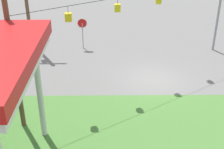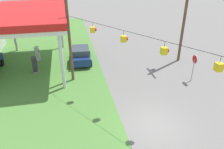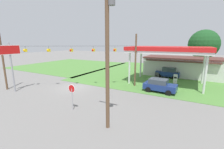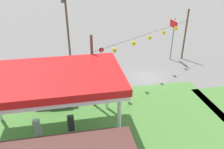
{
  "view_description": "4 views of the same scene",
  "coord_description": "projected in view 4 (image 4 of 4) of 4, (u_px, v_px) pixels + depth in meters",
  "views": [
    {
      "loc": [
        2.91,
        18.21,
        9.79
      ],
      "look_at": [
        2.77,
        3.34,
        2.09
      ],
      "focal_mm": 50.0,
      "sensor_mm": 36.0,
      "label": 1
    },
    {
      "loc": [
        -10.44,
        5.14,
        9.7
      ],
      "look_at": [
        4.67,
        1.94,
        1.6
      ],
      "focal_mm": 35.0,
      "sensor_mm": 36.0,
      "label": 2
    },
    {
      "loc": [
        14.69,
        -15.28,
        6.24
      ],
      "look_at": [
        4.79,
        2.71,
        1.89
      ],
      "focal_mm": 24.0,
      "sensor_mm": 36.0,
      "label": 3
    },
    {
      "loc": [
        9.05,
        23.63,
        12.93
      ],
      "look_at": [
        5.02,
        2.56,
        2.13
      ],
      "focal_mm": 35.0,
      "sensor_mm": 36.0,
      "label": 4
    }
  ],
  "objects": [
    {
      "name": "utility_pole_main",
      "position": [
        67.0,
        23.0,
        29.47
      ],
      "size": [
        2.2,
        0.44,
        10.65
      ],
      "color": "brown",
      "rests_on": "ground"
    },
    {
      "name": "fuel_pump_far",
      "position": [
        37.0,
        128.0,
        18.17
      ],
      "size": [
        0.71,
        0.56,
        1.6
      ],
      "color": "gray",
      "rests_on": "ground"
    },
    {
      "name": "fuel_pump_near",
      "position": [
        71.0,
        124.0,
        18.64
      ],
      "size": [
        0.71,
        0.56,
        1.6
      ],
      "color": "gray",
      "rests_on": "ground"
    },
    {
      "name": "ground_plane",
      "position": [
        147.0,
        77.0,
        28.06
      ],
      "size": [
        160.0,
        160.0,
        0.0
      ],
      "primitive_type": "plane",
      "color": "slate"
    },
    {
      "name": "stop_sign_overhead",
      "position": [
        173.0,
        30.0,
        31.31
      ],
      "size": [
        0.22,
        2.48,
        6.28
      ],
      "color": "gray",
      "rests_on": "ground"
    },
    {
      "name": "stop_sign_roadside",
      "position": [
        101.0,
        52.0,
        31.2
      ],
      "size": [
        0.8,
        0.08,
        2.5
      ],
      "rotation": [
        0.0,
        0.0,
        3.14
      ],
      "color": "#99999E",
      "rests_on": "ground"
    },
    {
      "name": "signal_span_gantry",
      "position": [
        149.0,
        46.0,
        26.21
      ],
      "size": [
        14.95,
        10.24,
        7.46
      ],
      "color": "brown",
      "rests_on": "ground"
    },
    {
      "name": "gas_station_canopy",
      "position": [
        47.0,
        80.0,
        16.42
      ],
      "size": [
        11.34,
        6.86,
        5.69
      ],
      "color": "silver",
      "rests_on": "ground"
    },
    {
      "name": "car_at_pumps_front",
      "position": [
        56.0,
        96.0,
        22.34
      ],
      "size": [
        4.12,
        2.27,
        1.71
      ],
      "rotation": [
        0.0,
        0.0,
        -0.05
      ],
      "color": "navy",
      "rests_on": "ground"
    }
  ]
}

